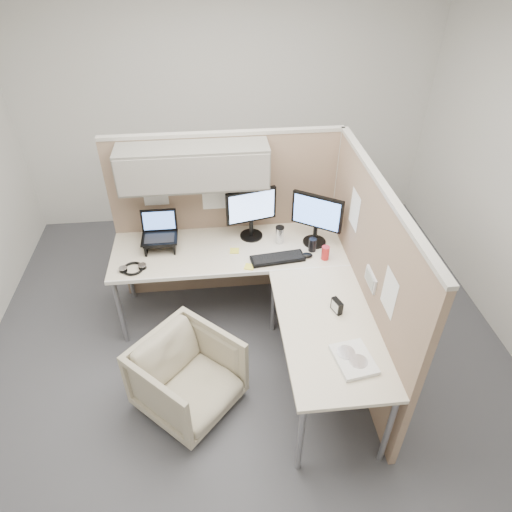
{
  "coord_description": "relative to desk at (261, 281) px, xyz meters",
  "views": [
    {
      "loc": [
        -0.2,
        -2.62,
        3.06
      ],
      "look_at": [
        0.1,
        0.25,
        0.85
      ],
      "focal_mm": 32.0,
      "sensor_mm": 36.0,
      "label": 1
    }
  ],
  "objects": [
    {
      "name": "partition_right",
      "position": [
        0.78,
        -0.19,
        0.13
      ],
      "size": [
        0.07,
        2.03,
        1.63
      ],
      "color": "#947761",
      "rests_on": "ground"
    },
    {
      "name": "office_chair",
      "position": [
        -0.6,
        -0.58,
        -0.35
      ],
      "size": [
        0.89,
        0.89,
        0.67
      ],
      "primitive_type": "imported",
      "rotation": [
        0.0,
        0.0,
        0.82
      ],
      "color": "#BEB597",
      "rests_on": "ground"
    },
    {
      "name": "desk_clock",
      "position": [
        0.5,
        -0.44,
        0.09
      ],
      "size": [
        0.07,
        0.11,
        0.1
      ],
      "rotation": [
        0.0,
        0.0,
        -1.22
      ],
      "color": "black",
      "rests_on": "desk"
    },
    {
      "name": "monitor_left",
      "position": [
        -0.02,
        0.57,
        0.32
      ],
      "size": [
        0.44,
        0.2,
        0.47
      ],
      "rotation": [
        0.0,
        0.0,
        0.23
      ],
      "color": "black",
      "rests_on": "desk"
    },
    {
      "name": "travel_mug",
      "position": [
        0.22,
        0.46,
        0.12
      ],
      "size": [
        0.08,
        0.08,
        0.16
      ],
      "color": "silver",
      "rests_on": "desk"
    },
    {
      "name": "partition_back",
      "position": [
        -0.34,
        0.7,
        0.41
      ],
      "size": [
        2.0,
        0.36,
        1.63
      ],
      "color": "#947761",
      "rests_on": "ground"
    },
    {
      "name": "laptop_station",
      "position": [
        -0.81,
        0.49,
        0.16
      ],
      "size": [
        0.3,
        0.26,
        0.31
      ],
      "color": "black",
      "rests_on": "desk"
    },
    {
      "name": "sticky_note_d",
      "position": [
        -0.18,
        0.37,
        0.05
      ],
      "size": [
        0.08,
        0.08,
        0.01
      ],
      "primitive_type": "cube",
      "rotation": [
        0.0,
        0.0,
        -0.12
      ],
      "color": "yellow",
      "rests_on": "desk"
    },
    {
      "name": "sticky_note_b",
      "position": [
        -0.08,
        0.14,
        0.05
      ],
      "size": [
        0.1,
        0.1,
        0.01
      ],
      "primitive_type": "cube",
      "rotation": [
        0.0,
        0.0,
        -0.34
      ],
      "color": "yellow",
      "rests_on": "desk"
    },
    {
      "name": "mouse",
      "position": [
        0.41,
        0.22,
        0.06
      ],
      "size": [
        0.11,
        0.07,
        0.04
      ],
      "primitive_type": "ellipsoid",
      "rotation": [
        0.0,
        0.0,
        -0.09
      ],
      "color": "black",
      "rests_on": "desk"
    },
    {
      "name": "keyboard",
      "position": [
        0.16,
        0.21,
        0.05
      ],
      "size": [
        0.46,
        0.2,
        0.02
      ],
      "primitive_type": "cube",
      "rotation": [
        0.0,
        0.0,
        0.12
      ],
      "color": "black",
      "rests_on": "desk"
    },
    {
      "name": "desk",
      "position": [
        0.0,
        0.0,
        0.0
      ],
      "size": [
        2.0,
        1.98,
        0.73
      ],
      "color": "beige",
      "rests_on": "ground"
    },
    {
      "name": "monitor_right",
      "position": [
        0.52,
        0.42,
        0.32
      ],
      "size": [
        0.39,
        0.27,
        0.47
      ],
      "rotation": [
        0.0,
        0.0,
        -0.58
      ],
      "color": "black",
      "rests_on": "desk"
    },
    {
      "name": "paper_stack",
      "position": [
        0.5,
        -0.9,
        0.06
      ],
      "size": [
        0.28,
        0.33,
        0.03
      ],
      "rotation": [
        0.0,
        0.0,
        0.16
      ],
      "color": "white",
      "rests_on": "desk"
    },
    {
      "name": "soda_can_green",
      "position": [
        0.56,
        0.18,
        0.1
      ],
      "size": [
        0.07,
        0.07,
        0.12
      ],
      "primitive_type": "cylinder",
      "color": "#B21E1E",
      "rests_on": "desk"
    },
    {
      "name": "soda_can_silver",
      "position": [
        0.48,
        0.31,
        0.1
      ],
      "size": [
        0.07,
        0.07,
        0.12
      ],
      "primitive_type": "cylinder",
      "color": "black",
      "rests_on": "desk"
    },
    {
      "name": "headphones",
      "position": [
        -1.02,
        0.2,
        0.06
      ],
      "size": [
        0.21,
        0.2,
        0.03
      ],
      "rotation": [
        0.0,
        0.0,
        0.16
      ],
      "color": "black",
      "rests_on": "desk"
    },
    {
      "name": "ground",
      "position": [
        -0.12,
        -0.13,
        -0.69
      ],
      "size": [
        4.5,
        4.5,
        0.0
      ],
      "primitive_type": "plane",
      "color": "#424248",
      "rests_on": "ground"
    }
  ]
}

